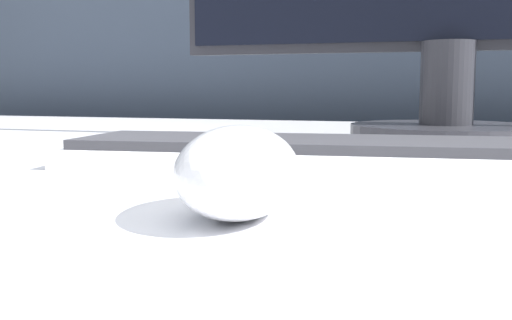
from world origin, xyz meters
TOP-DOWN VIEW (x-y plane):
  - partition_panel at (0.00, 0.73)m, footprint 5.00×0.03m
  - computer_mouse_near at (0.03, -0.28)m, footprint 0.08×0.11m
  - keyboard at (0.02, -0.08)m, footprint 0.42×0.17m

SIDE VIEW (x-z plane):
  - keyboard at x=0.02m, z-range 0.71..0.73m
  - computer_mouse_near at x=0.03m, z-range 0.71..0.75m
  - partition_panel at x=0.00m, z-range 0.00..1.46m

